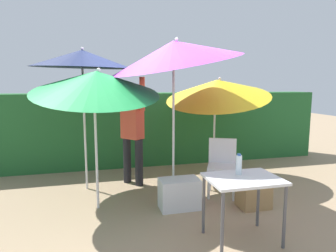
# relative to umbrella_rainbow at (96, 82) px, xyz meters

# --- Properties ---
(ground_plane) EXTENTS (24.00, 24.00, 0.00)m
(ground_plane) POSITION_rel_umbrella_rainbow_xyz_m (1.09, 0.05, -1.78)
(ground_plane) COLOR #9E8466
(hedge_row) EXTENTS (8.00, 0.70, 1.57)m
(hedge_row) POSITION_rel_umbrella_rainbow_xyz_m (1.09, 2.27, -1.00)
(hedge_row) COLOR #23602D
(hedge_row) RESTS_ON ground_plane
(umbrella_rainbow) EXTENTS (1.75, 1.76, 2.14)m
(umbrella_rainbow) POSITION_rel_umbrella_rainbow_xyz_m (0.00, 0.00, 0.00)
(umbrella_rainbow) COLOR silver
(umbrella_rainbow) RESTS_ON ground_plane
(umbrella_orange) EXTENTS (1.62, 1.62, 2.35)m
(umbrella_orange) POSITION_rel_umbrella_rainbow_xyz_m (-0.20, 0.86, 0.38)
(umbrella_orange) COLOR silver
(umbrella_orange) RESTS_ON ground_plane
(umbrella_yellow) EXTENTS (1.99, 1.94, 2.17)m
(umbrella_yellow) POSITION_rel_umbrella_rainbow_xyz_m (2.15, 0.87, -0.11)
(umbrella_yellow) COLOR silver
(umbrella_yellow) RESTS_ON ground_plane
(umbrella_navy) EXTENTS (2.03, 1.99, 2.66)m
(umbrella_navy) POSITION_rel_umbrella_rainbow_xyz_m (1.15, 0.16, 0.44)
(umbrella_navy) COLOR silver
(umbrella_navy) RESTS_ON ground_plane
(person_vendor) EXTENTS (0.43, 0.47, 1.88)m
(person_vendor) POSITION_rel_umbrella_rainbow_xyz_m (0.60, 0.92, -0.85)
(person_vendor) COLOR black
(person_vendor) RESTS_ON ground_plane
(chair_plastic) EXTENTS (0.59, 0.59, 0.89)m
(chair_plastic) POSITION_rel_umbrella_rainbow_xyz_m (1.91, 0.07, -1.27)
(chair_plastic) COLOR silver
(chair_plastic) RESTS_ON ground_plane
(cooler_box) EXTENTS (0.56, 0.34, 0.43)m
(cooler_box) POSITION_rel_umbrella_rainbow_xyz_m (1.09, -0.30, -1.57)
(cooler_box) COLOR silver
(cooler_box) RESTS_ON ground_plane
(crate_cardboard) EXTENTS (0.42, 0.33, 0.37)m
(crate_cardboard) POSITION_rel_umbrella_rainbow_xyz_m (2.14, -0.52, -1.60)
(crate_cardboard) COLOR #9E7A4C
(crate_cardboard) RESTS_ON ground_plane
(folding_table) EXTENTS (0.80, 0.60, 0.74)m
(folding_table) POSITION_rel_umbrella_rainbow_xyz_m (1.53, -1.30, -1.14)
(folding_table) COLOR #4C4C51
(folding_table) RESTS_ON ground_plane
(bottle_water) EXTENTS (0.07, 0.07, 0.24)m
(bottle_water) POSITION_rel_umbrella_rainbow_xyz_m (1.53, -1.18, -0.93)
(bottle_water) COLOR silver
(bottle_water) RESTS_ON folding_table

